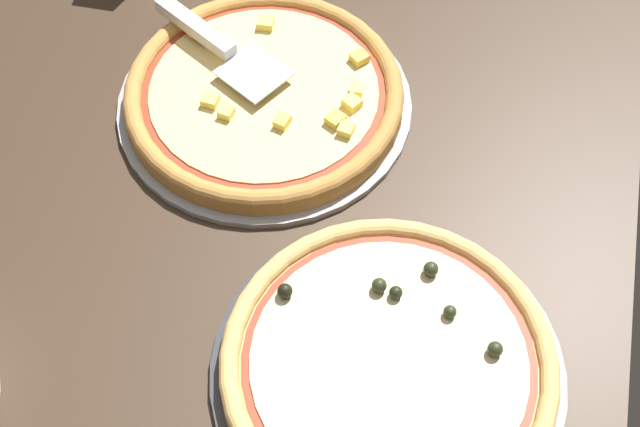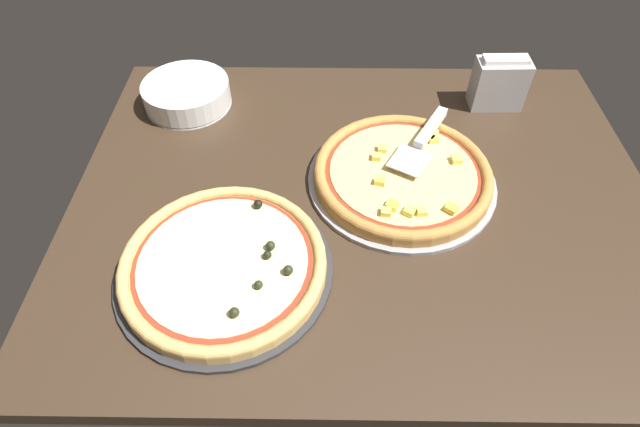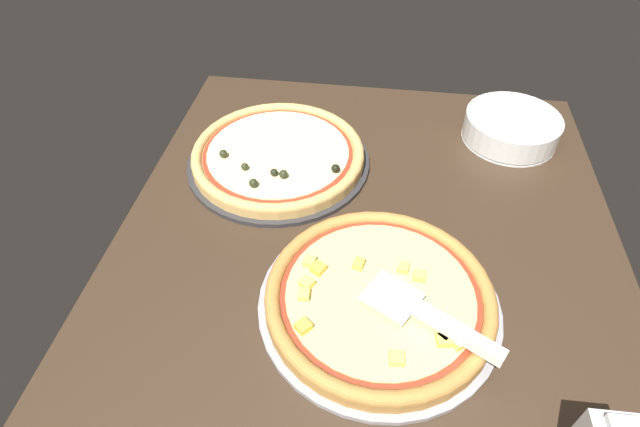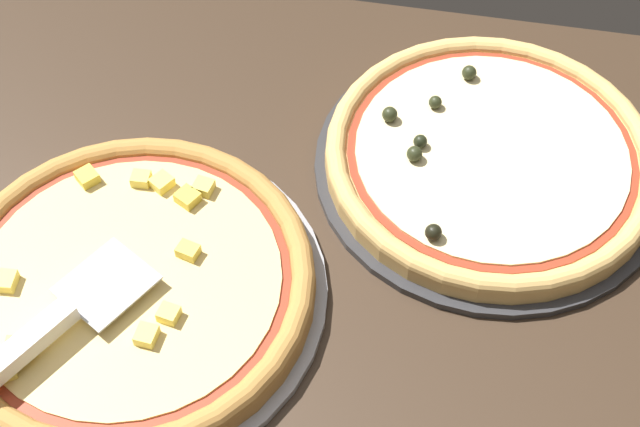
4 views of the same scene
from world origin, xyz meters
The scene contains 8 objects.
ground_plane centered at (0.00, 0.00, -1.80)cm, with size 124.83×97.06×3.60cm, color #38281C.
pizza_pan_front centered at (-8.57, -3.09, 0.50)cm, with size 41.07×41.07×1.00cm, color #939399.
pizza_front centered at (-8.59, -3.07, 2.68)cm, with size 38.60×38.60×3.73cm.
pizza_pan_back centered at (26.91, 21.37, 0.50)cm, with size 40.73×40.73×1.00cm, color #2D2D30.
pizza_back centered at (26.87, 21.37, 2.62)cm, with size 38.29×38.29×4.26cm.
serving_spatula centered at (-14.71, -13.06, 5.57)cm, with size 15.81×22.57×2.00cm.
plate_stack centered at (43.54, -31.03, 3.15)cm, with size 21.83×21.83×6.30cm.
napkin_holder centered at (-34.98, -31.90, 6.50)cm, with size 13.01×7.07×13.61cm.
Camera 2 is at (8.32, 75.51, 77.51)cm, focal length 28.00 mm.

